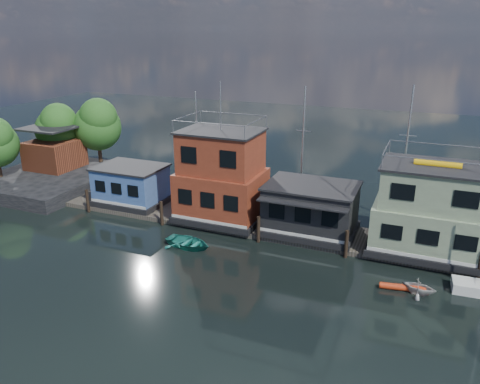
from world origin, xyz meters
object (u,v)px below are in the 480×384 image
at_px(dinghy_teal, 188,243).
at_px(dinghy_white, 419,287).
at_px(houseboat_blue, 131,185).
at_px(houseboat_green, 431,211).
at_px(houseboat_red, 222,177).
at_px(red_kayak, 403,288).
at_px(houseboat_dark, 311,209).

distance_m(dinghy_teal, dinghy_white, 17.10).
height_order(houseboat_blue, houseboat_green, houseboat_green).
bearing_deg(dinghy_white, houseboat_green, 7.75).
xyz_separation_m(houseboat_red, red_kayak, (15.85, -6.08, -3.89)).
bearing_deg(houseboat_green, red_kayak, -100.73).
xyz_separation_m(houseboat_blue, houseboat_green, (26.50, 0.00, 1.34)).
relative_size(houseboat_red, red_kayak, 4.04).
relative_size(houseboat_blue, dinghy_teal, 1.67).
bearing_deg(houseboat_dark, houseboat_blue, 179.94).
bearing_deg(houseboat_green, houseboat_dark, -179.88).
relative_size(red_kayak, dinghy_white, 1.38).
distance_m(houseboat_dark, dinghy_teal, 10.28).
distance_m(houseboat_blue, houseboat_green, 26.53).
bearing_deg(houseboat_green, dinghy_white, -91.50).
height_order(houseboat_green, dinghy_teal, houseboat_green).
distance_m(red_kayak, dinghy_teal, 16.10).
relative_size(dinghy_teal, dinghy_white, 1.81).
bearing_deg(dinghy_white, dinghy_teal, 98.05).
distance_m(houseboat_red, dinghy_white, 18.28).
relative_size(houseboat_dark, red_kayak, 2.52).
xyz_separation_m(red_kayak, dinghy_teal, (-16.10, 0.27, 0.18)).
height_order(red_kayak, dinghy_teal, dinghy_teal).
xyz_separation_m(houseboat_blue, dinghy_white, (26.34, -6.17, -1.65)).
distance_m(houseboat_green, dinghy_teal, 18.47).
bearing_deg(dinghy_teal, houseboat_red, 4.89).
xyz_separation_m(houseboat_dark, dinghy_teal, (-8.25, -5.79, -2.02)).
bearing_deg(houseboat_green, houseboat_blue, -180.00).
height_order(houseboat_blue, red_kayak, houseboat_blue).
bearing_deg(dinghy_white, houseboat_blue, 86.07).
bearing_deg(houseboat_blue, dinghy_white, -13.18).
bearing_deg(houseboat_red, dinghy_teal, -92.49).
bearing_deg(houseboat_green, houseboat_red, -180.00).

